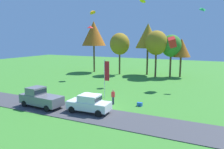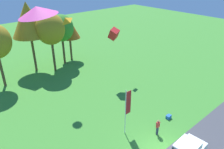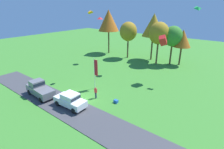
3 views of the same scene
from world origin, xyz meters
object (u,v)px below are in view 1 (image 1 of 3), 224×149
tree_right_of_center (181,48)px  car_sedan_by_flagpole (89,103)px  tree_center_back (171,46)px  cooler_box (140,104)px  car_pickup_near_entrance (40,97)px  flag_banner (106,74)px  kite_delta_topmost (143,0)px  kite_diamond_mid_center (203,9)px  tree_far_right (120,44)px  person_beside_suv (113,97)px  kite_diamond_near_flag (92,12)px  kite_box_trailing_tail (172,42)px  kite_delta_high_left (90,27)px  tree_far_left (94,34)px  tree_left_of_center (148,36)px  tree_lone_near (156,43)px

tree_right_of_center → car_sedan_by_flagpole: bearing=-100.9°
tree_center_back → cooler_box: tree_center_back is taller
car_pickup_near_entrance → flag_banner: bearing=54.4°
car_pickup_near_entrance → kite_delta_topmost: bearing=73.8°
flag_banner → cooler_box: (4.99, -1.49, -2.93)m
flag_banner → kite_diamond_mid_center: (10.09, 11.81, 8.68)m
tree_far_right → tree_center_back: tree_far_right is taller
person_beside_suv → tree_center_back: bearing=84.0°
tree_right_of_center → kite_diamond_near_flag: size_ratio=9.05×
kite_box_trailing_tail → tree_far_right: bearing=144.4°
tree_right_of_center → kite_diamond_mid_center: kite_diamond_mid_center is taller
kite_delta_high_left → tree_right_of_center: bearing=29.3°
tree_center_back → tree_far_left: bearing=-177.5°
kite_delta_topmost → kite_diamond_near_flag: 10.34m
tree_left_of_center → kite_diamond_mid_center: (10.67, -8.07, 3.76)m
car_pickup_near_entrance → tree_lone_near: (6.46, 24.55, 5.54)m
tree_far_left → kite_diamond_near_flag: kite_diamond_near_flag is taller
flag_banner → kite_delta_high_left: kite_delta_high_left is taller
car_pickup_near_entrance → tree_center_back: (9.04, 25.97, 4.97)m
kite_diamond_mid_center → car_sedan_by_flagpole: bearing=-117.0°
kite_diamond_mid_center → tree_lone_near: bearing=143.9°
car_sedan_by_flagpole → tree_far_right: (-7.09, 23.79, 5.33)m
kite_box_trailing_tail → kite_delta_high_left: bearing=171.1°
tree_center_back → kite_box_trailing_tail: tree_center_back is taller
kite_delta_topmost → kite_diamond_mid_center: 9.59m
car_pickup_near_entrance → tree_far_left: bearing=107.3°
car_sedan_by_flagpole → tree_right_of_center: (5.02, 25.97, 4.67)m
tree_far_right → kite_delta_high_left: (-3.19, -6.41, 3.25)m
kite_box_trailing_tail → kite_delta_high_left: kite_delta_high_left is taller
flag_banner → kite_delta_high_left: size_ratio=3.81×
kite_box_trailing_tail → kite_delta_topmost: 9.36m
tree_left_of_center → flag_banner: (0.57, -19.88, -4.91)m
flag_banner → tree_right_of_center: bearing=73.1°
kite_box_trailing_tail → kite_delta_high_left: 15.94m
person_beside_suv → tree_right_of_center: tree_right_of_center is taller
person_beside_suv → tree_lone_near: (-0.32, 20.15, 5.77)m
tree_center_back → kite_diamond_near_flag: bearing=-117.0°
cooler_box → car_sedan_by_flagpole: bearing=-131.7°
tree_lone_near → kite_diamond_mid_center: size_ratio=10.47×
car_sedan_by_flagpole → tree_center_back: size_ratio=0.54×
kite_delta_topmost → kite_diamond_near_flag: (-4.61, -8.88, -2.59)m
tree_far_left → tree_far_right: 7.01m
person_beside_suv → car_sedan_by_flagpole: bearing=-104.6°
tree_right_of_center → kite_delta_topmost: bearing=-124.1°
tree_far_left → person_beside_suv: bearing=-54.9°
tree_far_left → tree_center_back: size_ratio=1.37×
tree_right_of_center → kite_delta_topmost: size_ratio=7.30×
tree_far_left → flag_banner: size_ratio=2.28×
tree_far_left → kite_diamond_near_flag: bearing=-60.4°
car_pickup_near_entrance → kite_delta_high_left: size_ratio=3.93×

